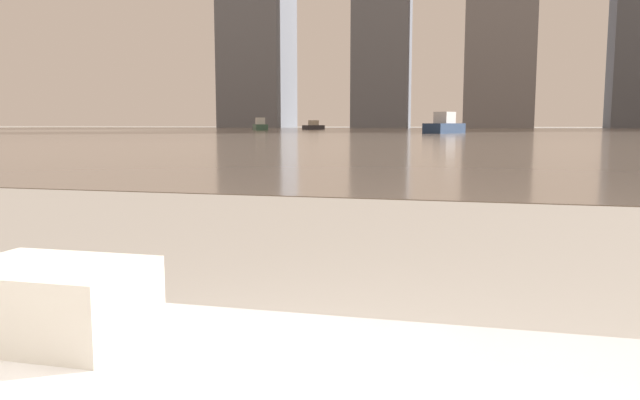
% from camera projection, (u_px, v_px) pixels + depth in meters
% --- Properties ---
extents(towel_stack, '(0.29, 0.21, 0.12)m').
position_uv_depth(towel_stack, '(52.00, 301.00, 0.99)').
color(towel_stack, silver).
rests_on(towel_stack, bathtub).
extents(harbor_water, '(180.00, 110.00, 0.01)m').
position_uv_depth(harbor_water, '(472.00, 132.00, 60.01)').
color(harbor_water, gray).
rests_on(harbor_water, ground_plane).
extents(harbor_boat_0, '(3.10, 4.31, 1.54)m').
position_uv_depth(harbor_boat_0, '(260.00, 126.00, 76.56)').
color(harbor_boat_0, '#335647').
rests_on(harbor_boat_0, harbor_water).
extents(harbor_boat_1, '(3.43, 5.11, 1.82)m').
position_uv_depth(harbor_boat_1, '(444.00, 126.00, 52.95)').
color(harbor_boat_1, navy).
rests_on(harbor_boat_1, harbor_water).
extents(harbor_boat_3, '(2.56, 3.49, 1.25)m').
position_uv_depth(harbor_boat_3, '(314.00, 126.00, 84.65)').
color(harbor_boat_3, '#2D2D33').
rests_on(harbor_boat_3, harbor_water).
extents(skyline_tower_1, '(10.44, 7.61, 38.84)m').
position_uv_depth(skyline_tower_1, '(382.00, 23.00, 115.71)').
color(skyline_tower_1, slate).
rests_on(skyline_tower_1, ground_plane).
extents(skyline_tower_2, '(11.95, 11.13, 40.30)m').
position_uv_depth(skyline_tower_2, '(501.00, 14.00, 110.49)').
color(skyline_tower_2, slate).
rests_on(skyline_tower_2, ground_plane).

